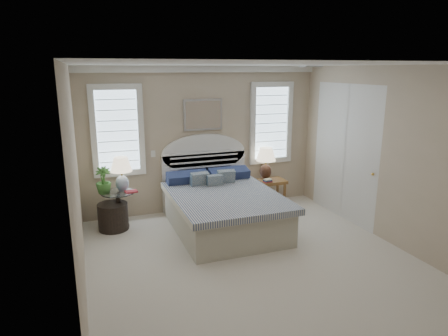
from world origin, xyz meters
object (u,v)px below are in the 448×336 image
at_px(bed, 222,205).
at_px(floor_pot, 113,217).
at_px(lamp_left, 121,170).
at_px(lamp_right, 266,160).
at_px(nightstand_right, 272,187).
at_px(side_table_left, 119,206).

height_order(bed, floor_pot, bed).
height_order(lamp_left, lamp_right, lamp_left).
bearing_deg(lamp_left, nightstand_right, 1.13).
relative_size(floor_pot, lamp_right, 0.80).
height_order(bed, lamp_left, bed).
height_order(bed, lamp_right, bed).
bearing_deg(lamp_right, bed, -145.60).
distance_m(bed, lamp_right, 1.57).
xyz_separation_m(side_table_left, lamp_right, (2.87, 0.25, 0.53)).
bearing_deg(side_table_left, floor_pot, -146.83).
relative_size(bed, side_table_left, 3.61).
distance_m(side_table_left, lamp_left, 0.61).
distance_m(floor_pot, lamp_left, 0.79).
height_order(bed, side_table_left, bed).
distance_m(bed, nightstand_right, 1.47).
relative_size(side_table_left, lamp_right, 1.00).
bearing_deg(lamp_left, lamp_right, 4.14).
relative_size(nightstand_right, lamp_left, 0.90).
bearing_deg(nightstand_right, bed, -151.97).
xyz_separation_m(side_table_left, nightstand_right, (2.95, 0.10, -0.00)).
relative_size(bed, nightstand_right, 4.29).
distance_m(nightstand_right, lamp_left, 2.93).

